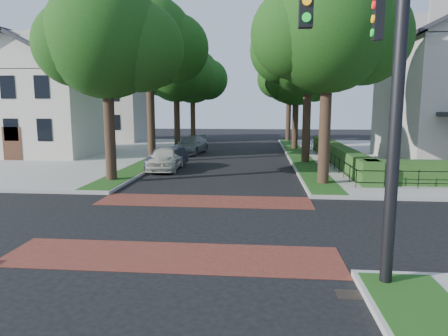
% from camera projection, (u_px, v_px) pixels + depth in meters
% --- Properties ---
extents(ground, '(120.00, 120.00, 0.00)m').
position_uv_depth(ground, '(192.00, 223.00, 13.79)').
color(ground, black).
rests_on(ground, ground).
extents(sidewalk_nw, '(30.00, 30.00, 0.15)m').
position_uv_depth(sidewalk_nw, '(5.00, 153.00, 34.22)').
color(sidewalk_nw, gray).
rests_on(sidewalk_nw, ground).
extents(crosswalk_far, '(9.00, 2.20, 0.01)m').
position_uv_depth(crosswalk_far, '(205.00, 201.00, 16.94)').
color(crosswalk_far, maroon).
rests_on(crosswalk_far, ground).
extents(crosswalk_near, '(9.00, 2.20, 0.01)m').
position_uv_depth(crosswalk_near, '(172.00, 257.00, 10.64)').
color(crosswalk_near, maroon).
rests_on(crosswalk_near, ground).
extents(storm_drain, '(0.65, 0.45, 0.01)m').
position_uv_depth(storm_drain, '(352.00, 295.00, 8.48)').
color(storm_drain, black).
rests_on(storm_drain, ground).
extents(grass_strip_ne, '(1.60, 29.80, 0.02)m').
position_uv_depth(grass_strip_ne, '(298.00, 155.00, 32.09)').
color(grass_strip_ne, '#234513').
rests_on(grass_strip_ne, sidewalk_ne).
extents(grass_strip_nw, '(1.60, 29.80, 0.02)m').
position_uv_depth(grass_strip_nw, '(167.00, 153.00, 33.05)').
color(grass_strip_nw, '#234513').
rests_on(grass_strip_nw, sidewalk_nw).
extents(tree_right_near, '(7.75, 6.67, 10.66)m').
position_uv_depth(tree_right_near, '(330.00, 30.00, 19.26)').
color(tree_right_near, black).
rests_on(tree_right_near, sidewalk_ne).
extents(tree_right_mid, '(8.25, 7.09, 11.22)m').
position_uv_depth(tree_right_mid, '(310.00, 47.00, 27.09)').
color(tree_right_mid, black).
rests_on(tree_right_mid, sidewalk_ne).
extents(tree_right_far, '(7.25, 6.23, 9.74)m').
position_uv_depth(tree_right_far, '(297.00, 74.00, 36.09)').
color(tree_right_far, black).
rests_on(tree_right_far, sidewalk_ne).
extents(tree_right_back, '(7.50, 6.45, 10.20)m').
position_uv_depth(tree_right_back, '(290.00, 77.00, 44.90)').
color(tree_right_back, black).
rests_on(tree_right_back, sidewalk_ne).
extents(tree_left_near, '(7.50, 6.45, 10.20)m').
position_uv_depth(tree_left_near, '(109.00, 41.00, 20.29)').
color(tree_left_near, black).
rests_on(tree_left_near, sidewalk_nw).
extents(tree_left_mid, '(8.00, 6.88, 11.48)m').
position_uv_depth(tree_left_mid, '(151.00, 44.00, 28.01)').
color(tree_left_mid, black).
rests_on(tree_left_mid, sidewalk_nw).
extents(tree_left_far, '(7.00, 6.02, 9.86)m').
position_uv_depth(tree_left_far, '(178.00, 73.00, 37.03)').
color(tree_left_far, black).
rests_on(tree_left_far, sidewalk_nw).
extents(tree_left_back, '(7.75, 6.66, 10.44)m').
position_uv_depth(tree_left_back, '(194.00, 77.00, 45.87)').
color(tree_left_back, black).
rests_on(tree_left_back, sidewalk_nw).
extents(hedge_main_road, '(1.00, 18.00, 1.20)m').
position_uv_depth(hedge_main_road, '(337.00, 154.00, 27.76)').
color(hedge_main_road, '#1D4618').
rests_on(hedge_main_road, sidewalk_ne).
extents(fence_main_road, '(0.06, 18.00, 0.90)m').
position_uv_depth(fence_main_road, '(326.00, 156.00, 27.85)').
color(fence_main_road, black).
rests_on(fence_main_road, sidewalk_ne).
extents(house_left_near, '(10.00, 9.00, 10.14)m').
position_uv_depth(house_left_near, '(39.00, 93.00, 32.12)').
color(house_left_near, beige).
rests_on(house_left_near, sidewalk_nw).
extents(house_left_far, '(10.00, 9.00, 10.14)m').
position_uv_depth(house_left_far, '(106.00, 98.00, 45.90)').
color(house_left_far, '#B3ACA0').
rests_on(house_left_far, sidewalk_nw).
extents(traffic_signal, '(2.17, 2.00, 8.00)m').
position_uv_depth(traffic_signal, '(385.00, 70.00, 8.30)').
color(traffic_signal, black).
rests_on(traffic_signal, sidewalk_se).
extents(parked_car_front, '(1.90, 4.47, 1.51)m').
position_uv_depth(parked_car_front, '(166.00, 158.00, 25.12)').
color(parked_car_front, silver).
rests_on(parked_car_front, ground).
extents(parked_car_middle, '(2.01, 4.41, 1.40)m').
position_uv_depth(parked_car_middle, '(168.00, 158.00, 25.64)').
color(parked_car_middle, '#212632').
rests_on(parked_car_middle, ground).
extents(parked_car_rear, '(2.72, 5.31, 1.48)m').
position_uv_depth(parked_car_rear, '(191.00, 145.00, 34.17)').
color(parked_car_rear, gray).
rests_on(parked_car_rear, ground).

